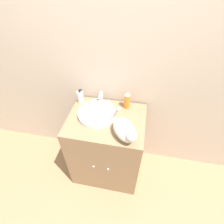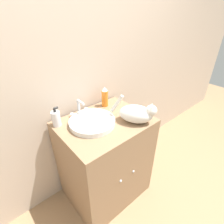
{
  "view_description": "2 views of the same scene",
  "coord_description": "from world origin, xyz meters",
  "views": [
    {
      "loc": [
        0.29,
        -0.86,
        2.13
      ],
      "look_at": [
        0.06,
        0.27,
        1.04
      ],
      "focal_mm": 28.0,
      "sensor_mm": 36.0,
      "label": 1
    },
    {
      "loc": [
        -0.74,
        -0.67,
        1.75
      ],
      "look_at": [
        0.07,
        0.28,
        0.99
      ],
      "focal_mm": 28.0,
      "sensor_mm": 36.0,
      "label": 2
    }
  ],
  "objects": [
    {
      "name": "sink_basin",
      "position": [
        -0.1,
        0.33,
        0.94
      ],
      "size": [
        0.38,
        0.38,
        0.04
      ],
      "color": "white",
      "rests_on": "vanity_cabinet"
    },
    {
      "name": "soap_bottle",
      "position": [
        -0.33,
        0.5,
        0.98
      ],
      "size": [
        0.07,
        0.07,
        0.17
      ],
      "color": "silver",
      "rests_on": "vanity_cabinet"
    },
    {
      "name": "vanity_cabinet",
      "position": [
        0.0,
        0.3,
        0.46
      ],
      "size": [
        0.76,
        0.61,
        0.91
      ],
      "color": "#8C6B4C",
      "rests_on": "ground_plane"
    },
    {
      "name": "cat",
      "position": [
        0.21,
        0.12,
        0.99
      ],
      "size": [
        0.3,
        0.35,
        0.23
      ],
      "rotation": [
        0.0,
        0.0,
        -0.95
      ],
      "color": "silver",
      "rests_on": "vanity_cabinet"
    },
    {
      "name": "wall_back",
      "position": [
        0.0,
        0.64,
        1.25
      ],
      "size": [
        6.0,
        0.05,
        2.5
      ],
      "color": "#C6B29E",
      "rests_on": "ground_plane"
    },
    {
      "name": "spray_bottle",
      "position": [
        0.17,
        0.51,
        1.01
      ],
      "size": [
        0.06,
        0.06,
        0.19
      ],
      "color": "orange",
      "rests_on": "vanity_cabinet"
    },
    {
      "name": "ground_plane",
      "position": [
        0.0,
        0.0,
        0.0
      ],
      "size": [
        8.0,
        8.0,
        0.0
      ],
      "primitive_type": "plane",
      "color": "#997551"
    },
    {
      "name": "faucet",
      "position": [
        -0.1,
        0.52,
        0.98
      ],
      "size": [
        0.18,
        0.11,
        0.15
      ],
      "color": "silver",
      "rests_on": "vanity_cabinet"
    }
  ]
}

